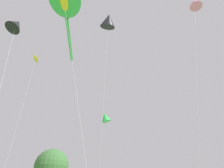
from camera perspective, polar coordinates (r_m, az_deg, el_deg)
big_show_kite at (r=22.67m, az=-13.85°, el=22.56°), size 6.50×12.43×20.22m
small_kite_streamer_purple at (r=24.06m, az=23.61°, el=21.26°), size 5.14×2.04×20.46m
small_kite_tiny_distant at (r=31.35m, az=-22.24°, el=5.52°), size 0.74×3.88×20.84m
small_kite_triangle_green at (r=14.22m, az=-1.11°, el=18.40°), size 1.16×2.10×13.21m
small_kite_box_yellow at (r=15.29m, az=-26.84°, el=15.51°), size 1.82×1.51×12.63m
small_kite_bird_shape at (r=17.96m, az=-2.00°, el=-9.99°), size 1.39×1.87×8.70m
tree_oak_left at (r=48.12m, az=-17.66°, el=-22.53°), size 7.50×7.50×11.59m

